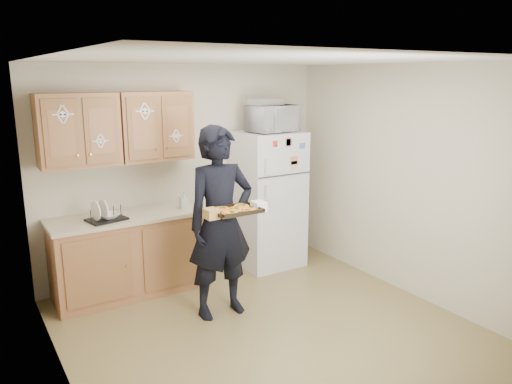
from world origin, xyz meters
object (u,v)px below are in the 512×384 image
(person, at_px, (221,223))
(dish_rack, at_px, (106,213))
(baking_tray, at_px, (236,211))
(refrigerator, at_px, (268,199))
(microwave, at_px, (272,119))

(person, xyz_separation_m, dish_rack, (-0.88, 0.88, 0.02))
(baking_tray, xyz_separation_m, dish_rack, (-0.88, 1.18, -0.17))
(refrigerator, relative_size, person, 0.89)
(baking_tray, relative_size, dish_rack, 1.18)
(person, relative_size, dish_rack, 5.13)
(person, xyz_separation_m, microwave, (1.18, 0.86, 0.90))
(microwave, bearing_deg, refrigerator, 107.09)
(refrigerator, bearing_deg, microwave, -64.75)
(baking_tray, height_order, dish_rack, baking_tray)
(baking_tray, distance_m, dish_rack, 1.48)
(refrigerator, xyz_separation_m, baking_tray, (-1.15, -1.21, 0.30))
(baking_tray, xyz_separation_m, microwave, (1.18, 1.16, 0.71))
(refrigerator, xyz_separation_m, person, (-1.15, -0.91, 0.11))
(refrigerator, bearing_deg, person, -141.61)
(person, xyz_separation_m, baking_tray, (0.00, -0.30, 0.19))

